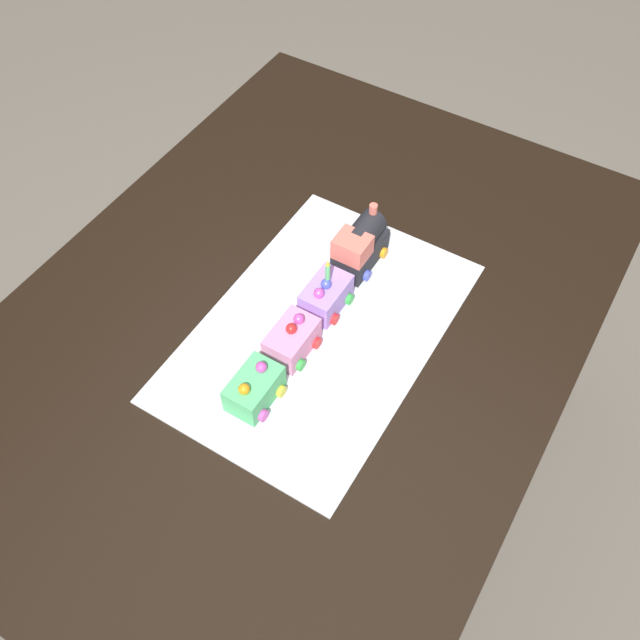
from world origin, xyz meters
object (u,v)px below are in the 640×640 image
(cake_car_hopper_lavender, at_px, (326,296))
(cake_car_gondola_mint_green, at_px, (254,388))
(dining_table, at_px, (300,345))
(cake_locomotive, at_px, (360,245))
(cake_car_tanker_bubblegum, at_px, (292,339))
(birthday_candle, at_px, (328,270))

(cake_car_hopper_lavender, xyz_separation_m, cake_car_gondola_mint_green, (0.24, 0.00, 0.00))
(dining_table, height_order, cake_locomotive, cake_locomotive)
(cake_car_hopper_lavender, bearing_deg, cake_locomotive, -180.00)
(cake_locomotive, height_order, cake_car_tanker_bubblegum, cake_locomotive)
(cake_car_tanker_bubblegum, distance_m, cake_car_gondola_mint_green, 0.12)
(dining_table, relative_size, cake_locomotive, 10.00)
(cake_locomotive, xyz_separation_m, cake_car_hopper_lavender, (0.13, 0.00, -0.02))
(cake_car_tanker_bubblegum, bearing_deg, birthday_candle, -180.00)
(cake_locomotive, distance_m, cake_car_gondola_mint_green, 0.37)
(birthday_candle, bearing_deg, cake_locomotive, 180.00)
(dining_table, distance_m, cake_car_hopper_lavender, 0.15)
(dining_table, height_order, cake_car_gondola_mint_green, cake_car_gondola_mint_green)
(dining_table, bearing_deg, cake_locomotive, 167.90)
(dining_table, relative_size, cake_car_hopper_lavender, 14.00)
(dining_table, relative_size, cake_car_gondola_mint_green, 14.00)
(cake_car_hopper_lavender, bearing_deg, cake_car_tanker_bubblegum, 0.00)
(cake_locomotive, distance_m, cake_car_hopper_lavender, 0.13)
(cake_car_gondola_mint_green, bearing_deg, cake_locomotive, -180.00)
(cake_car_tanker_bubblegum, bearing_deg, cake_locomotive, -180.00)
(cake_car_tanker_bubblegum, bearing_deg, cake_car_hopper_lavender, 180.00)
(cake_car_tanker_bubblegum, height_order, cake_car_gondola_mint_green, same)
(cake_car_hopper_lavender, bearing_deg, dining_table, -42.33)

